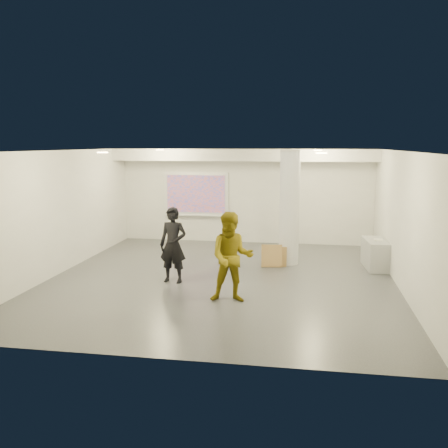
% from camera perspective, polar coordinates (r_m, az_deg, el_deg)
% --- Properties ---
extents(floor, '(8.00, 9.00, 0.01)m').
position_cam_1_polar(floor, '(11.84, -0.32, -6.29)').
color(floor, '#36383D').
rests_on(floor, ground).
extents(ceiling, '(8.00, 9.00, 0.01)m').
position_cam_1_polar(ceiling, '(11.41, -0.34, 8.38)').
color(ceiling, white).
rests_on(ceiling, floor).
extents(wall_back, '(8.00, 0.01, 3.00)m').
position_cam_1_polar(wall_back, '(15.95, 2.45, 3.22)').
color(wall_back, silver).
rests_on(wall_back, floor).
extents(wall_front, '(8.00, 0.01, 3.00)m').
position_cam_1_polar(wall_front, '(7.22, -6.49, -4.20)').
color(wall_front, silver).
rests_on(wall_front, floor).
extents(wall_left, '(0.01, 9.00, 3.00)m').
position_cam_1_polar(wall_left, '(12.83, -18.22, 1.29)').
color(wall_left, silver).
rests_on(wall_left, floor).
extents(wall_right, '(0.01, 9.00, 3.00)m').
position_cam_1_polar(wall_right, '(11.55, 19.63, 0.38)').
color(wall_right, silver).
rests_on(wall_right, floor).
extents(soffit_band, '(8.00, 1.10, 0.36)m').
position_cam_1_polar(soffit_band, '(15.32, 2.23, 7.92)').
color(soffit_band, silver).
rests_on(soffit_band, ceiling).
extents(downlight_nw, '(0.22, 0.22, 0.02)m').
position_cam_1_polar(downlight_nw, '(14.36, -7.37, 8.40)').
color(downlight_nw, '#FBD086').
rests_on(downlight_nw, ceiling).
extents(downlight_ne, '(0.22, 0.22, 0.02)m').
position_cam_1_polar(downlight_ne, '(13.74, 10.67, 8.29)').
color(downlight_ne, '#FBD086').
rests_on(downlight_ne, ceiling).
extents(downlight_sw, '(0.22, 0.22, 0.02)m').
position_cam_1_polar(downlight_sw, '(10.59, -13.70, 7.95)').
color(downlight_sw, '#FBD086').
rests_on(downlight_sw, ceiling).
extents(downlight_se, '(0.22, 0.22, 0.02)m').
position_cam_1_polar(downlight_se, '(9.75, 11.07, 7.95)').
color(downlight_se, '#FBD086').
rests_on(downlight_se, ceiling).
extents(column, '(0.52, 0.52, 3.00)m').
position_cam_1_polar(column, '(13.16, 7.48, 1.87)').
color(column, silver).
rests_on(column, floor).
extents(projection_screen, '(2.10, 0.13, 1.42)m').
position_cam_1_polar(projection_screen, '(16.18, -3.21, 3.39)').
color(projection_screen, silver).
rests_on(projection_screen, wall_back).
extents(credenza, '(0.62, 1.28, 0.73)m').
position_cam_1_polar(credenza, '(13.36, 16.93, -3.30)').
color(credenza, '#929497').
rests_on(credenza, floor).
extents(papers_stack, '(0.23, 0.29, 0.02)m').
position_cam_1_polar(papers_stack, '(13.31, 17.22, -1.72)').
color(papers_stack, silver).
rests_on(papers_stack, credenza).
extents(cardboard_back, '(0.48, 0.09, 0.52)m').
position_cam_1_polar(cardboard_back, '(13.03, 6.13, -3.72)').
color(cardboard_back, olive).
rests_on(cardboard_back, floor).
extents(cardboard_front, '(0.55, 0.22, 0.59)m').
position_cam_1_polar(cardboard_front, '(12.94, 5.47, -3.65)').
color(cardboard_front, olive).
rests_on(cardboard_front, floor).
extents(woman, '(0.68, 0.48, 1.74)m').
position_cam_1_polar(woman, '(11.45, -5.84, -2.41)').
color(woman, black).
rests_on(woman, floor).
extents(man, '(0.96, 0.79, 1.83)m').
position_cam_1_polar(man, '(9.98, 0.89, -3.83)').
color(man, olive).
rests_on(man, floor).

